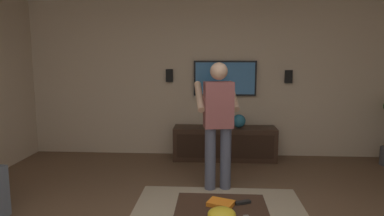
{
  "coord_description": "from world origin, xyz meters",
  "views": [
    {
      "loc": [
        -2.69,
        0.06,
        1.69
      ],
      "look_at": [
        0.89,
        0.28,
        1.16
      ],
      "focal_mm": 31.87,
      "sensor_mm": 36.0,
      "label": 1
    }
  ],
  "objects": [
    {
      "name": "vase_round",
      "position": [
        2.9,
        -0.38,
        0.66
      ],
      "size": [
        0.22,
        0.22,
        0.22
      ],
      "primitive_type": "sphere",
      "color": "teal",
      "rests_on": "media_console"
    },
    {
      "name": "person_standing",
      "position": [
        1.57,
        -0.01,
        0.93
      ],
      "size": [
        0.59,
        0.6,
        1.64
      ],
      "rotation": [
        0.0,
        0.0,
        0.17
      ],
      "color": "#4C5166",
      "rests_on": "ground"
    },
    {
      "name": "wall_speaker_left",
      "position": [
        3.16,
        -1.22,
        1.38
      ],
      "size": [
        0.06,
        0.12,
        0.22
      ],
      "primitive_type": "cube",
      "color": "black"
    },
    {
      "name": "wall_back_tv",
      "position": [
        3.24,
        0.0,
        1.34
      ],
      "size": [
        0.1,
        6.68,
        2.67
      ],
      "primitive_type": "cube",
      "color": "#C6B299",
      "rests_on": "ground"
    },
    {
      "name": "wall_speaker_right",
      "position": [
        3.16,
        0.81,
        1.39
      ],
      "size": [
        0.06,
        0.12,
        0.22
      ],
      "primitive_type": "cube",
      "color": "black"
    },
    {
      "name": "bowl",
      "position": [
        -0.11,
        -0.02,
        0.45
      ],
      "size": [
        0.23,
        0.23,
        0.1
      ],
      "primitive_type": "ellipsoid",
      "color": "gold",
      "rests_on": "coffee_table"
    },
    {
      "name": "remote_black",
      "position": [
        0.22,
        -0.22,
        0.41
      ],
      "size": [
        0.1,
        0.15,
        0.02
      ],
      "primitive_type": "cube",
      "rotation": [
        0.0,
        0.0,
        5.14
      ],
      "color": "black",
      "rests_on": "coffee_table"
    },
    {
      "name": "tv",
      "position": [
        3.14,
        -0.15,
        1.35
      ],
      "size": [
        0.05,
        1.06,
        0.6
      ],
      "rotation": [
        0.0,
        0.0,
        3.14
      ],
      "color": "black"
    },
    {
      "name": "remote_white",
      "position": [
        -0.02,
        -0.09,
        0.41
      ],
      "size": [
        0.16,
        0.07,
        0.02
      ],
      "primitive_type": "cube",
      "rotation": [
        0.0,
        0.0,
        0.19
      ],
      "color": "white",
      "rests_on": "coffee_table"
    },
    {
      "name": "book",
      "position": [
        0.18,
        -0.02,
        0.42
      ],
      "size": [
        0.23,
        0.26,
        0.04
      ],
      "primitive_type": "cube",
      "rotation": [
        0.0,
        0.0,
        1.19
      ],
      "color": "orange",
      "rests_on": "coffee_table"
    },
    {
      "name": "media_console",
      "position": [
        2.9,
        -0.15,
        0.28
      ],
      "size": [
        0.45,
        1.7,
        0.55
      ],
      "rotation": [
        0.0,
        0.0,
        3.14
      ],
      "color": "#332116",
      "rests_on": "ground"
    }
  ]
}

